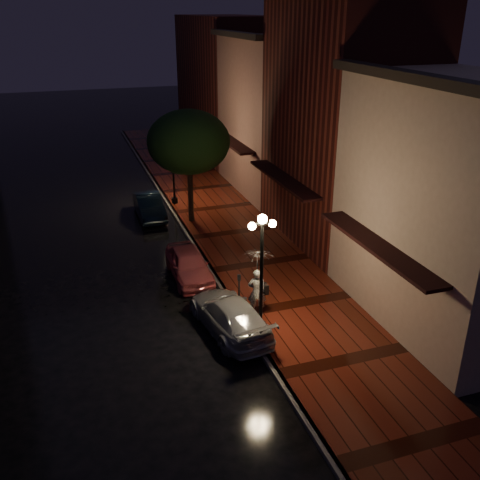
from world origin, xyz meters
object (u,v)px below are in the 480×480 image
object	(u,v)px
street_tree	(189,144)
pink_car	(189,264)
streetlamp_far	(173,161)
woman_with_umbrella	(257,273)
silver_car	(230,315)
streetlamp_near	(262,267)
parking_meter	(239,287)
navy_car	(149,206)

from	to	relation	value
street_tree	pink_car	size ratio (longest dim) A/B	1.54
streetlamp_far	woman_with_umbrella	size ratio (longest dim) A/B	1.70
streetlamp_far	pink_car	distance (m)	9.43
pink_car	woman_with_umbrella	world-z (taller)	woman_with_umbrella
streetlamp_far	silver_car	xyz separation A→B (m)	(-0.95, -13.47, -1.97)
streetlamp_near	streetlamp_far	distance (m)	14.00
streetlamp_far	street_tree	distance (m)	3.44
silver_car	parking_meter	distance (m)	1.47
street_tree	silver_car	world-z (taller)	street_tree
streetlamp_near	street_tree	bearing A→B (deg)	88.65
navy_car	parking_meter	distance (m)	10.95
streetlamp_near	pink_car	bearing A→B (deg)	105.55
streetlamp_near	streetlamp_far	bearing A→B (deg)	90.00
street_tree	pink_car	xyz separation A→B (m)	(-1.62, -6.11, -3.60)
navy_car	streetlamp_far	bearing A→B (deg)	39.77
streetlamp_far	pink_car	world-z (taller)	streetlamp_far
woman_with_umbrella	parking_meter	distance (m)	1.20
streetlamp_near	navy_car	distance (m)	12.85
streetlamp_far	navy_car	size ratio (longest dim) A/B	1.14
street_tree	woman_with_umbrella	size ratio (longest dim) A/B	2.29
parking_meter	woman_with_umbrella	bearing A→B (deg)	-38.54
parking_meter	streetlamp_near	bearing A→B (deg)	-64.98
street_tree	silver_car	size ratio (longest dim) A/B	1.34
streetlamp_near	street_tree	world-z (taller)	street_tree
silver_car	streetlamp_far	bearing A→B (deg)	-101.34
navy_car	parking_meter	world-z (taller)	parking_meter
silver_car	woman_with_umbrella	bearing A→B (deg)	-163.97
streetlamp_near	parking_meter	bearing A→B (deg)	96.53
street_tree	woman_with_umbrella	bearing A→B (deg)	-90.03
streetlamp_far	street_tree	world-z (taller)	street_tree
streetlamp_near	parking_meter	world-z (taller)	streetlamp_near
pink_car	woman_with_umbrella	xyz separation A→B (m)	(1.61, -3.83, 1.18)
street_tree	navy_car	distance (m)	4.42
silver_car	woman_with_umbrella	size ratio (longest dim) A/B	1.71
streetlamp_near	pink_car	world-z (taller)	streetlamp_near
silver_car	streetlamp_near	bearing A→B (deg)	143.59
streetlamp_far	pink_car	size ratio (longest dim) A/B	1.14
pink_car	parking_meter	bearing A→B (deg)	-69.50
pink_car	woman_with_umbrella	bearing A→B (deg)	-66.98
navy_car	parking_meter	xyz separation A→B (m)	(1.50, -10.84, 0.34)
streetlamp_near	navy_car	world-z (taller)	streetlamp_near
streetlamp_far	navy_car	world-z (taller)	streetlamp_far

